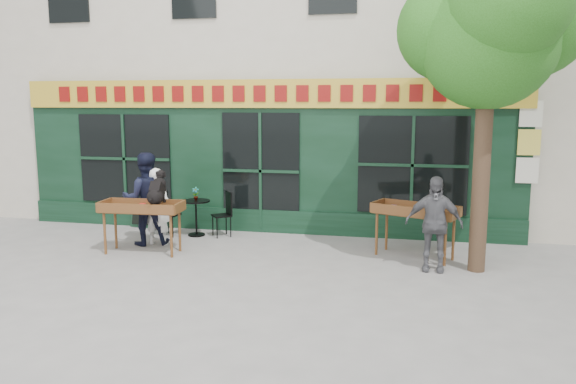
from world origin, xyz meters
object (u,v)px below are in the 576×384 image
book_cart_right (415,213)px  man_left (146,199)px  woman (157,206)px  book_cart_center (142,210)px  man_right (434,224)px  bistro_table (196,211)px  dog (157,186)px

book_cart_right → man_left: (-5.23, -0.13, 0.10)m
woman → book_cart_right: 5.01m
book_cart_center → man_right: bearing=-2.9°
woman → book_cart_center: bearing=87.1°
book_cart_center → book_cart_right: size_ratio=0.94×
bistro_table → man_right: bearing=-17.4°
woman → bistro_table: 1.02m
dog → bistro_table: bearing=82.4°
woman → book_cart_right: bearing=178.2°
bistro_table → book_cart_right: bearing=-9.6°
book_cart_center → bistro_table: book_cart_center is taller
man_left → book_cart_right: bearing=154.8°
man_left → woman: bearing=162.1°
book_cart_right → woman: bearing=-156.6°
book_cart_center → dog: size_ratio=2.55×
book_cart_right → man_left: bearing=-156.3°
man_left → man_right: bearing=147.0°
dog → man_right: man_right is taller
book_cart_right → bistro_table: book_cart_right is taller
man_right → bistro_table: (-4.83, 1.52, -0.26)m
dog → bistro_table: 1.74m
man_left → bistro_table: bearing=-154.5°
book_cart_center → book_cart_right: 5.07m
dog → man_left: size_ratio=0.32×
book_cart_right → man_left: man_left is taller
man_right → book_cart_right: bearing=114.0°
book_cart_center → man_right: man_right is taller
book_cart_right → dog: bearing=-148.0°
dog → woman: 0.94m
book_cart_right → bistro_table: 4.60m
dog → bistro_table: dog is taller
man_right → bistro_table: 5.07m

